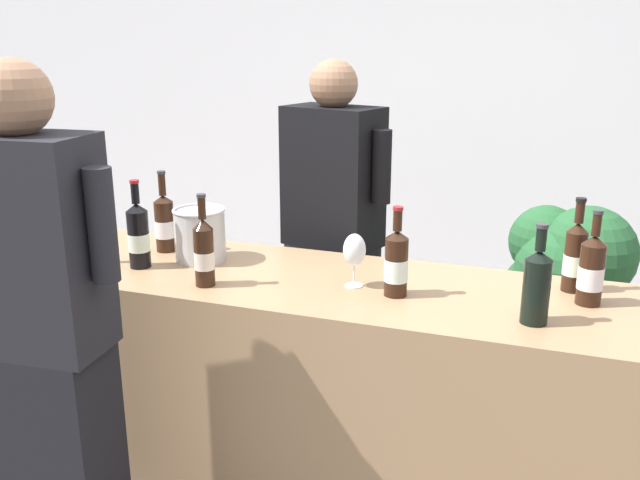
# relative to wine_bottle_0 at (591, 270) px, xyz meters

# --- Properties ---
(wall_back) EXTENTS (8.00, 0.10, 2.80)m
(wall_back) POSITION_rel_wine_bottle_0_xyz_m (-0.93, 2.53, 0.37)
(wall_back) COLOR white
(wall_back) RESTS_ON ground_plane
(counter) EXTENTS (2.25, 0.66, 0.91)m
(counter) POSITION_rel_wine_bottle_0_xyz_m (-0.93, -0.07, -0.57)
(counter) COLOR #9E7A56
(counter) RESTS_ON ground_plane
(wine_bottle_0) EXTENTS (0.08, 0.08, 0.32)m
(wine_bottle_0) POSITION_rel_wine_bottle_0_xyz_m (0.00, 0.00, 0.00)
(wine_bottle_0) COLOR black
(wine_bottle_0) RESTS_ON counter
(wine_bottle_1) EXTENTS (0.08, 0.08, 0.32)m
(wine_bottle_1) POSITION_rel_wine_bottle_0_xyz_m (-0.16, -0.22, 0.01)
(wine_bottle_1) COLOR black
(wine_bottle_1) RESTS_ON counter
(wine_bottle_2) EXTENTS (0.08, 0.08, 0.33)m
(wine_bottle_2) POSITION_rel_wine_bottle_0_xyz_m (-1.62, 0.05, 0.00)
(wine_bottle_2) COLOR black
(wine_bottle_2) RESTS_ON counter
(wine_bottle_3) EXTENTS (0.07, 0.07, 0.33)m
(wine_bottle_3) POSITION_rel_wine_bottle_0_xyz_m (-1.27, -0.26, 0.01)
(wine_bottle_3) COLOR black
(wine_bottle_3) RESTS_ON counter
(wine_bottle_4) EXTENTS (0.08, 0.08, 0.31)m
(wine_bottle_4) POSITION_rel_wine_bottle_0_xyz_m (-0.62, -0.13, -0.00)
(wine_bottle_4) COLOR black
(wine_bottle_4) RESTS_ON counter
(wine_bottle_5) EXTENTS (0.07, 0.07, 0.33)m
(wine_bottle_5) POSITION_rel_wine_bottle_0_xyz_m (-0.05, 0.11, 0.01)
(wine_bottle_5) COLOR black
(wine_bottle_5) RESTS_ON counter
(wine_bottle_6) EXTENTS (0.08, 0.08, 0.32)m
(wine_bottle_6) POSITION_rel_wine_bottle_0_xyz_m (-1.88, -0.22, -0.00)
(wine_bottle_6) COLOR black
(wine_bottle_6) RESTS_ON counter
(wine_bottle_7) EXTENTS (0.08, 0.08, 0.34)m
(wine_bottle_7) POSITION_rel_wine_bottle_0_xyz_m (-1.61, -0.17, 0.01)
(wine_bottle_7) COLOR black
(wine_bottle_7) RESTS_ON counter
(wine_glass) EXTENTS (0.08, 0.08, 0.19)m
(wine_glass) POSITION_rel_wine_bottle_0_xyz_m (-0.77, -0.10, 0.01)
(wine_glass) COLOR silver
(wine_glass) RESTS_ON counter
(ice_bucket) EXTENTS (0.21, 0.21, 0.21)m
(ice_bucket) POSITION_rel_wine_bottle_0_xyz_m (-1.43, -0.02, -0.01)
(ice_bucket) COLOR silver
(ice_bucket) RESTS_ON counter
(person_server) EXTENTS (0.55, 0.34, 1.67)m
(person_server) POSITION_rel_wine_bottle_0_xyz_m (-1.06, 0.51, -0.21)
(person_server) COLOR black
(person_server) RESTS_ON ground_plane
(person_guest) EXTENTS (0.55, 0.27, 1.70)m
(person_guest) POSITION_rel_wine_bottle_0_xyz_m (-1.55, -0.76, -0.19)
(person_guest) COLOR black
(person_guest) RESTS_ON ground_plane
(potted_shrub) EXTENTS (0.58, 0.57, 1.05)m
(potted_shrub) POSITION_rel_wine_bottle_0_xyz_m (-0.06, 0.87, -0.33)
(potted_shrub) COLOR brown
(potted_shrub) RESTS_ON ground_plane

